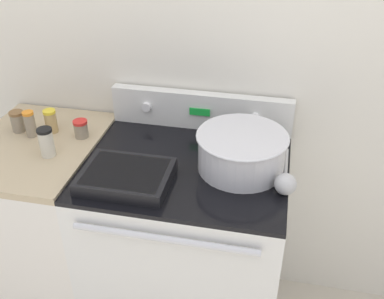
% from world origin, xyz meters
% --- Properties ---
extents(kitchen_wall, '(8.00, 0.05, 2.50)m').
position_xyz_m(kitchen_wall, '(0.00, 0.69, 1.25)').
color(kitchen_wall, silver).
rests_on(kitchen_wall, ground_plane).
extents(stove_range, '(0.80, 0.69, 0.93)m').
position_xyz_m(stove_range, '(0.00, 0.33, 0.47)').
color(stove_range, silver).
rests_on(stove_range, ground_plane).
extents(control_panel, '(0.80, 0.07, 0.17)m').
position_xyz_m(control_panel, '(0.00, 0.63, 1.01)').
color(control_panel, silver).
rests_on(control_panel, stove_range).
extents(side_counter, '(0.51, 0.66, 0.94)m').
position_xyz_m(side_counter, '(-0.66, 0.33, 0.47)').
color(side_counter, silver).
rests_on(side_counter, ground_plane).
extents(mixing_bowl, '(0.35, 0.35, 0.15)m').
position_xyz_m(mixing_bowl, '(0.21, 0.35, 1.01)').
color(mixing_bowl, silver).
rests_on(mixing_bowl, stove_range).
extents(casserole_dish, '(0.33, 0.25, 0.05)m').
position_xyz_m(casserole_dish, '(-0.19, 0.17, 0.96)').
color(casserole_dish, black).
rests_on(casserole_dish, stove_range).
extents(ladle, '(0.08, 0.33, 0.08)m').
position_xyz_m(ladle, '(0.39, 0.23, 0.97)').
color(ladle, '#B7B7B7').
rests_on(ladle, stove_range).
extents(spice_jar_red_cap, '(0.06, 0.06, 0.08)m').
position_xyz_m(spice_jar_red_cap, '(-0.48, 0.42, 0.98)').
color(spice_jar_red_cap, gray).
rests_on(spice_jar_red_cap, side_counter).
extents(spice_jar_black_cap, '(0.06, 0.06, 0.12)m').
position_xyz_m(spice_jar_black_cap, '(-0.55, 0.26, 1.00)').
color(spice_jar_black_cap, beige).
rests_on(spice_jar_black_cap, side_counter).
extents(spice_jar_yellow_cap, '(0.05, 0.05, 0.10)m').
position_xyz_m(spice_jar_yellow_cap, '(-0.62, 0.44, 0.99)').
color(spice_jar_yellow_cap, tan).
rests_on(spice_jar_yellow_cap, side_counter).
extents(spice_jar_orange_cap, '(0.05, 0.05, 0.11)m').
position_xyz_m(spice_jar_orange_cap, '(-0.69, 0.39, 1.00)').
color(spice_jar_orange_cap, gray).
rests_on(spice_jar_orange_cap, side_counter).
extents(spice_jar_brown_cap, '(0.06, 0.06, 0.09)m').
position_xyz_m(spice_jar_brown_cap, '(-0.77, 0.42, 0.99)').
color(spice_jar_brown_cap, gray).
rests_on(spice_jar_brown_cap, side_counter).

